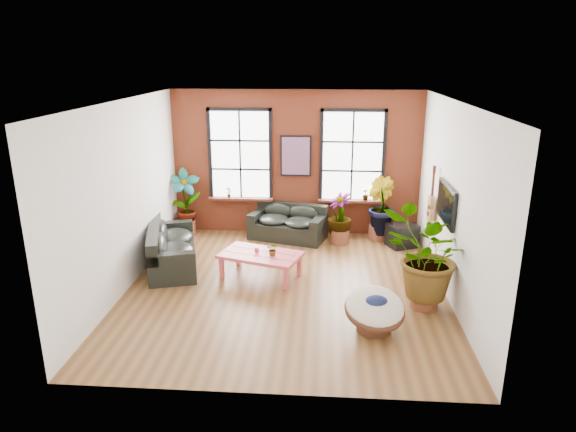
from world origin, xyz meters
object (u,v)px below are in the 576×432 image
(coffee_table, at_px, (261,256))
(papasan_chair, at_px, (375,309))
(sofa_left, at_px, (169,248))
(sofa_back, at_px, (288,223))

(coffee_table, height_order, papasan_chair, papasan_chair)
(sofa_left, relative_size, coffee_table, 1.34)
(sofa_left, distance_m, papasan_chair, 4.71)
(sofa_left, bearing_deg, coffee_table, -118.15)
(sofa_back, distance_m, papasan_chair, 4.62)
(sofa_left, height_order, coffee_table, sofa_left)
(sofa_back, height_order, coffee_table, sofa_back)
(coffee_table, xyz_separation_m, papasan_chair, (2.08, -1.96, -0.07))
(sofa_back, xyz_separation_m, sofa_left, (-2.37, -1.90, 0.02))
(papasan_chair, bearing_deg, sofa_back, 99.87)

